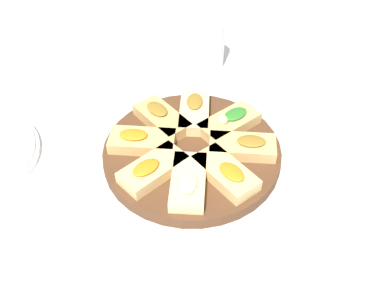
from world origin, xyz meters
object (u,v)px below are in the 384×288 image
(serving_board, at_px, (192,153))
(plate_left, at_px, (350,111))
(water_glass, at_px, (209,46))
(napkin_stack, at_px, (84,76))

(serving_board, height_order, plate_left, serving_board)
(water_glass, xyz_separation_m, napkin_stack, (0.27, -0.04, -0.05))
(serving_board, bearing_deg, plate_left, -175.87)
(water_glass, relative_size, napkin_stack, 0.90)
(water_glass, distance_m, napkin_stack, 0.27)
(water_glass, bearing_deg, serving_board, 65.97)
(plate_left, bearing_deg, serving_board, 4.13)
(plate_left, bearing_deg, napkin_stack, -29.97)
(serving_board, bearing_deg, water_glass, -114.03)
(plate_left, height_order, water_glass, water_glass)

